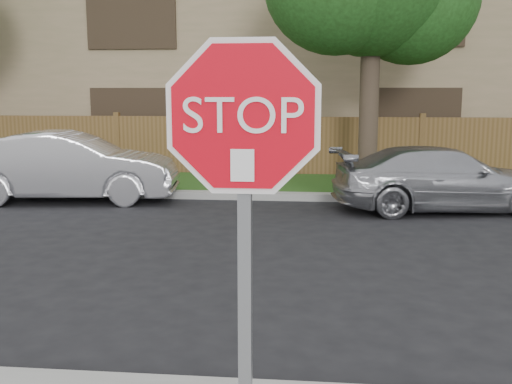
# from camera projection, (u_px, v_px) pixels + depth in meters

# --- Properties ---
(far_curb) EXTENTS (70.00, 0.30, 0.15)m
(far_curb) POSITION_uv_depth(u_px,v_px,m) (253.00, 196.00, 12.65)
(far_curb) COLOR gray
(far_curb) RESTS_ON ground
(grass_strip) EXTENTS (70.00, 3.00, 0.12)m
(grass_strip) POSITION_uv_depth(u_px,v_px,m) (260.00, 184.00, 14.27)
(grass_strip) COLOR #1E4714
(grass_strip) RESTS_ON ground
(fence) EXTENTS (70.00, 0.12, 1.60)m
(fence) POSITION_uv_depth(u_px,v_px,m) (266.00, 147.00, 15.71)
(fence) COLOR brown
(fence) RESTS_ON ground
(apartment_building) EXTENTS (35.20, 9.20, 7.20)m
(apartment_building) POSITION_uv_depth(u_px,v_px,m) (280.00, 54.00, 20.75)
(apartment_building) COLOR #8D7B57
(apartment_building) RESTS_ON ground
(stop_sign) EXTENTS (1.01, 0.13, 2.55)m
(stop_sign) POSITION_uv_depth(u_px,v_px,m) (244.00, 185.00, 2.81)
(stop_sign) COLOR gray
(stop_sign) RESTS_ON sidewalk_near
(sedan_left) EXTENTS (4.52, 2.04, 1.44)m
(sedan_left) POSITION_uv_depth(u_px,v_px,m) (70.00, 167.00, 12.34)
(sedan_left) COLOR silver
(sedan_left) RESTS_ON ground
(sedan_right) EXTENTS (4.43, 2.36, 1.22)m
(sedan_right) POSITION_uv_depth(u_px,v_px,m) (444.00, 179.00, 11.39)
(sedan_right) COLOR #A2A2A9
(sedan_right) RESTS_ON ground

